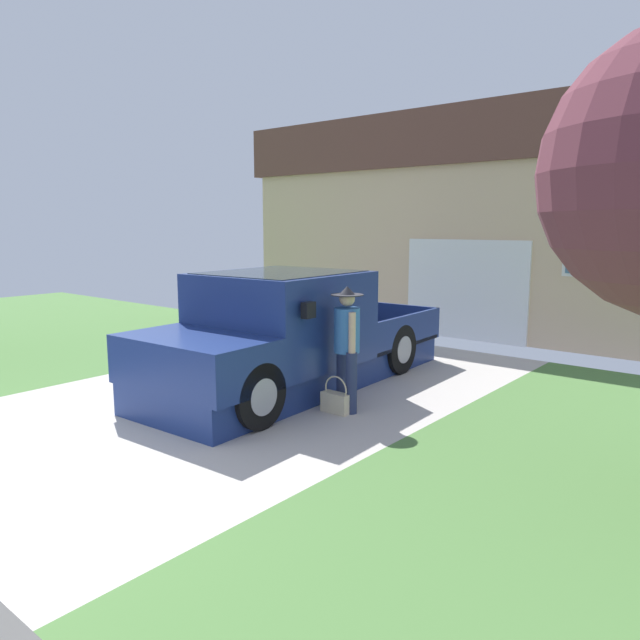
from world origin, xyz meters
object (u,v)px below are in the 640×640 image
pickup_truck (284,337)px  house_with_garage (483,222)px  handbag (336,401)px  wheeled_trash_bin (239,309)px  person_with_hat (347,339)px

pickup_truck → house_with_garage: size_ratio=0.51×
handbag → wheeled_trash_bin: bearing=149.1°
pickup_truck → handbag: 1.47m
house_with_garage → person_with_hat: bearing=-77.3°
house_with_garage → wheeled_trash_bin: size_ratio=10.37×
handbag → wheeled_trash_bin: (-5.03, 3.02, 0.40)m
person_with_hat → pickup_truck: bearing=24.4°
handbag → house_with_garage: (-1.80, 8.22, 2.29)m
handbag → person_with_hat: bearing=85.5°
handbag → wheeled_trash_bin: wheeled_trash_bin is taller
pickup_truck → wheeled_trash_bin: (-3.76, 2.61, -0.22)m
house_with_garage → wheeled_trash_bin: house_with_garage is taller
person_with_hat → wheeled_trash_bin: bearing=4.4°
wheeled_trash_bin → person_with_hat: bearing=-29.1°
person_with_hat → wheeled_trash_bin: size_ratio=1.58×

